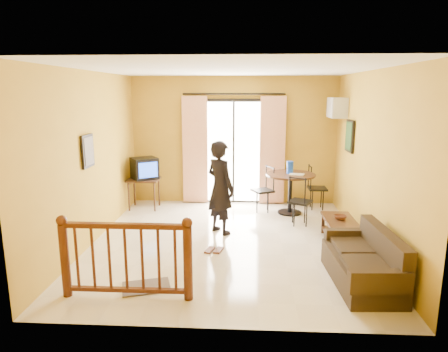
# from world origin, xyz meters

# --- Properties ---
(ground) EXTENTS (5.00, 5.00, 0.00)m
(ground) POSITION_xyz_m (0.00, 0.00, 0.00)
(ground) COLOR beige
(ground) RESTS_ON ground
(room_shell) EXTENTS (5.00, 5.00, 5.00)m
(room_shell) POSITION_xyz_m (0.00, 0.00, 1.70)
(room_shell) COLOR white
(room_shell) RESTS_ON ground
(balcony_door) EXTENTS (2.25, 0.14, 2.46)m
(balcony_door) POSITION_xyz_m (0.00, 2.43, 1.19)
(balcony_door) COLOR black
(balcony_door) RESTS_ON ground
(tv_table) EXTENTS (0.66, 0.55, 0.65)m
(tv_table) POSITION_xyz_m (-1.90, 1.89, 0.57)
(tv_table) COLOR black
(tv_table) RESTS_ON ground
(television) EXTENTS (0.66, 0.65, 0.45)m
(television) POSITION_xyz_m (-1.87, 1.89, 0.88)
(television) COLOR black
(television) RESTS_ON tv_table
(picture_left) EXTENTS (0.05, 0.42, 0.52)m
(picture_left) POSITION_xyz_m (-2.22, -0.20, 1.55)
(picture_left) COLOR black
(picture_left) RESTS_ON room_shell
(dining_table) EXTENTS (1.00, 1.00, 0.83)m
(dining_table) POSITION_xyz_m (1.19, 1.70, 0.66)
(dining_table) COLOR black
(dining_table) RESTS_ON ground
(water_jug) EXTENTS (0.14, 0.14, 0.25)m
(water_jug) POSITION_xyz_m (1.17, 1.74, 0.96)
(water_jug) COLOR #143FC1
(water_jug) RESTS_ON dining_table
(serving_tray) EXTENTS (0.32, 0.26, 0.02)m
(serving_tray) POSITION_xyz_m (1.30, 1.60, 0.84)
(serving_tray) COLOR beige
(serving_tray) RESTS_ON dining_table
(dining_chairs) EXTENTS (1.64, 1.55, 0.95)m
(dining_chairs) POSITION_xyz_m (1.24, 1.60, 0.00)
(dining_chairs) COLOR black
(dining_chairs) RESTS_ON ground
(air_conditioner) EXTENTS (0.31, 0.60, 0.40)m
(air_conditioner) POSITION_xyz_m (2.09, 1.95, 2.15)
(air_conditioner) COLOR silver
(air_conditioner) RESTS_ON room_shell
(botanical_print) EXTENTS (0.05, 0.50, 0.60)m
(botanical_print) POSITION_xyz_m (2.22, 1.30, 1.65)
(botanical_print) COLOR black
(botanical_print) RESTS_ON room_shell
(coffee_table) EXTENTS (0.49, 0.88, 0.39)m
(coffee_table) POSITION_xyz_m (1.85, 0.14, 0.26)
(coffee_table) COLOR black
(coffee_table) RESTS_ON ground
(bowl) EXTENTS (0.22, 0.22, 0.07)m
(bowl) POSITION_xyz_m (1.85, 0.13, 0.42)
(bowl) COLOR #50291B
(bowl) RESTS_ON coffee_table
(sofa) EXTENTS (0.79, 1.56, 0.73)m
(sofa) POSITION_xyz_m (1.85, -1.37, 0.27)
(sofa) COLOR black
(sofa) RESTS_ON ground
(standing_person) EXTENTS (0.71, 0.70, 1.65)m
(standing_person) POSITION_xyz_m (-0.17, 0.47, 0.82)
(standing_person) COLOR black
(standing_person) RESTS_ON ground
(stair_balustrade) EXTENTS (1.63, 0.13, 1.04)m
(stair_balustrade) POSITION_xyz_m (-1.15, -1.90, 0.56)
(stair_balustrade) COLOR #471E0F
(stair_balustrade) RESTS_ON ground
(doormat) EXTENTS (0.69, 0.56, 0.02)m
(doormat) POSITION_xyz_m (-0.98, -1.64, 0.01)
(doormat) COLOR #5C5049
(doormat) RESTS_ON ground
(sandals) EXTENTS (0.30, 0.27, 0.03)m
(sandals) POSITION_xyz_m (-0.21, -0.40, 0.01)
(sandals) COLOR #50291B
(sandals) RESTS_ON ground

